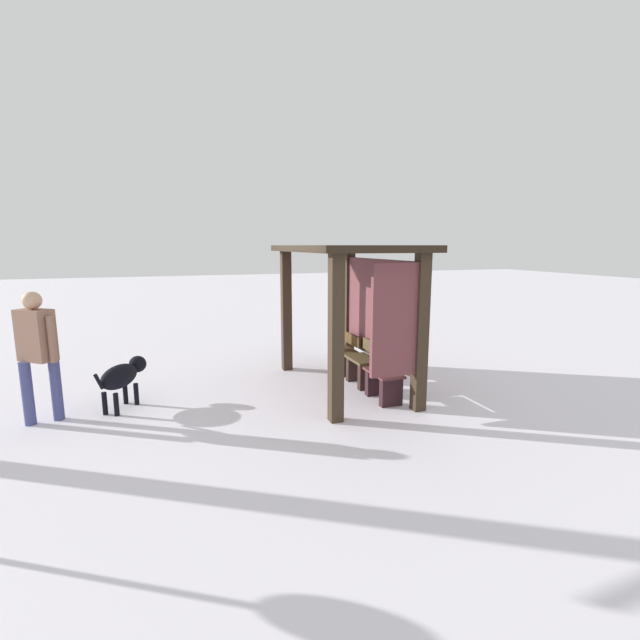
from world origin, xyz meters
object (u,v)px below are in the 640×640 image
at_px(bench_center_inside, 363,367).
at_px(dog, 123,376).
at_px(bus_shelter, 357,286).
at_px(bench_left_inside, 345,357).
at_px(person_walking, 37,346).
at_px(bench_right_inside, 385,381).

relative_size(bench_center_inside, dog, 0.81).
height_order(bus_shelter, dog, bus_shelter).
distance_m(bench_left_inside, person_walking, 4.97).
bearing_deg(dog, bench_left_inside, 100.19).
xyz_separation_m(bench_left_inside, bench_right_inside, (1.63, -0.00, 0.01)).
bearing_deg(bench_left_inside, bench_center_inside, -0.14).
bearing_deg(bench_right_inside, bench_left_inside, 179.98).
xyz_separation_m(bench_right_inside, dog, (-0.94, -3.84, 0.19)).
distance_m(bench_right_inside, dog, 3.95).
distance_m(bench_left_inside, bench_center_inside, 0.82).
distance_m(bench_center_inside, bench_right_inside, 0.82).
height_order(person_walking, dog, person_walking).
bearing_deg(bench_left_inside, bench_right_inside, -0.02).
xyz_separation_m(bench_left_inside, person_walking, (0.92, -4.82, 0.77)).
bearing_deg(bench_center_inside, dog, -91.88).
distance_m(bench_left_inside, bench_right_inside, 1.63).
relative_size(bus_shelter, dog, 3.33).
xyz_separation_m(bench_center_inside, bench_right_inside, (0.82, 0.00, -0.02)).
bearing_deg(dog, bus_shelter, 86.51).
height_order(bench_left_inside, dog, bench_left_inside).
bearing_deg(person_walking, dog, 103.34).
bearing_deg(bus_shelter, bench_left_inside, 168.66).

